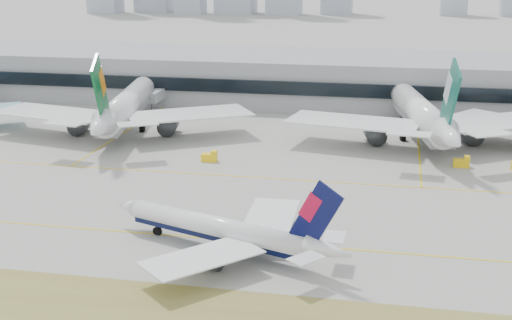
% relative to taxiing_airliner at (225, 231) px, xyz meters
% --- Properties ---
extents(ground, '(3000.00, 3000.00, 0.00)m').
position_rel_taxiing_airliner_xyz_m(ground, '(-0.24, 9.97, -3.66)').
color(ground, gray).
rests_on(ground, ground).
extents(taxiing_airliner, '(43.55, 36.89, 15.19)m').
position_rel_taxiing_airliner_xyz_m(taxiing_airliner, '(0.00, 0.00, 0.00)').
color(taxiing_airliner, white).
rests_on(taxiing_airliner, ground).
extents(widebody_eva, '(69.48, 68.75, 25.10)m').
position_rel_taxiing_airliner_xyz_m(widebody_eva, '(-45.50, 72.53, 3.01)').
color(widebody_eva, white).
rests_on(widebody_eva, ground).
extents(widebody_cathay, '(70.20, 69.66, 25.49)m').
position_rel_taxiing_airliner_xyz_m(widebody_cathay, '(32.32, 78.21, 3.11)').
color(widebody_cathay, white).
rests_on(widebody_cathay, ground).
extents(terminal, '(280.00, 43.10, 15.00)m').
position_rel_taxiing_airliner_xyz_m(terminal, '(-0.24, 124.81, 3.84)').
color(terminal, gray).
rests_on(terminal, ground).
extents(gse_b, '(3.55, 2.00, 2.60)m').
position_rel_taxiing_airliner_xyz_m(gse_b, '(-16.01, 50.05, -2.61)').
color(gse_b, yellow).
rests_on(gse_b, ground).
extents(gse_c, '(3.55, 2.00, 2.60)m').
position_rel_taxiing_airliner_xyz_m(gse_c, '(41.03, 56.98, -2.61)').
color(gse_c, yellow).
rests_on(gse_c, ground).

